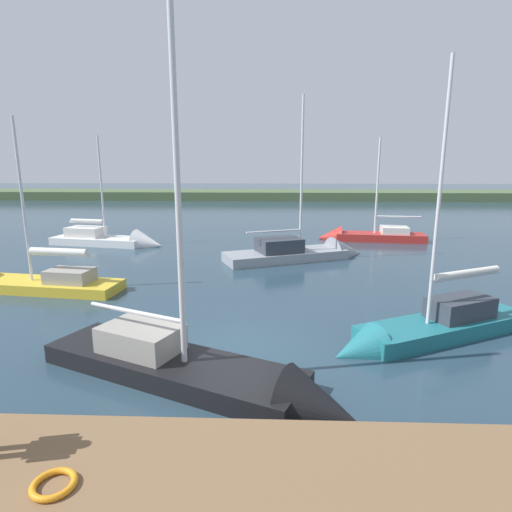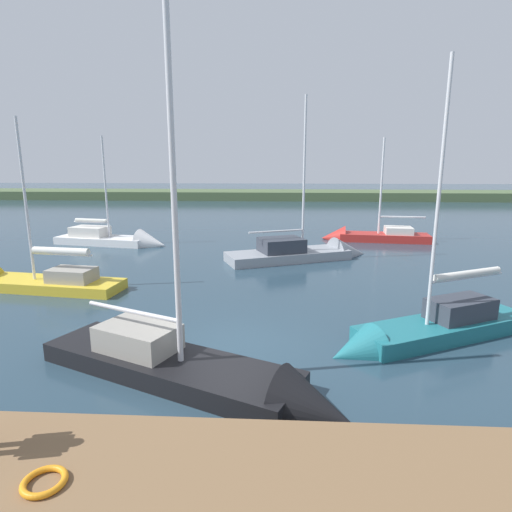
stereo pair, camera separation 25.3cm
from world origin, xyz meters
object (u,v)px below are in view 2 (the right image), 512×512
Objects in this scene: sailboat_outer_mooring at (309,256)px; sailboat_inner_slip at (426,336)px; sailboat_near_dock at (120,241)px; life_ring_buoy at (44,482)px; sailboat_behind_pier at (203,379)px; sailboat_far_right at (27,285)px; sailboat_far_left at (368,238)px.

sailboat_inner_slip is (-2.74, 10.83, 0.00)m from sailboat_outer_mooring.
life_ring_buoy is at bearing -61.22° from sailboat_near_dock.
sailboat_near_dock is at bearing 141.58° from sailboat_outer_mooring.
life_ring_buoy is 4.28m from sailboat_behind_pier.
sailboat_outer_mooring is 13.89m from sailboat_far_right.
sailboat_inner_slip is 0.93× the size of sailboat_behind_pier.
sailboat_outer_mooring reaches higher than sailboat_far_left.
sailboat_behind_pier is at bearing -112.49° from life_ring_buoy.
life_ring_buoy is at bearing -88.43° from sailboat_behind_pier.
sailboat_far_right is at bearing -42.36° from sailboat_inner_slip.
sailboat_inner_slip is at bearing -33.31° from sailboat_near_dock.
sailboat_far_right is (0.34, 9.72, -0.09)m from sailboat_near_dock.
sailboat_far_right is (16.81, 12.08, -0.04)m from sailboat_far_left.
life_ring_buoy is 18.44m from sailboat_outer_mooring.
sailboat_inner_slip is at bearing -98.43° from sailboat_outer_mooring.
sailboat_outer_mooring is at bearing -5.17° from sailboat_near_dock.
sailboat_far_left is at bearing 29.79° from sailboat_outer_mooring.
sailboat_far_left is at bearing -121.57° from sailboat_inner_slip.
sailboat_behind_pier reaches higher than sailboat_inner_slip.
sailboat_far_left is (-16.47, -2.36, -0.04)m from sailboat_near_dock.
sailboat_inner_slip is 6.89m from sailboat_behind_pier.
sailboat_far_left is 0.98× the size of sailboat_far_right.
sailboat_outer_mooring is at bearing 59.02° from sailboat_far_left.
sailboat_near_dock is 0.82× the size of sailboat_behind_pier.
life_ring_buoy is at bearing 15.53° from sailboat_inner_slip.
sailboat_far_left is at bearing -136.96° from sailboat_far_right.
sailboat_far_left is (-9.55, -23.48, -0.44)m from life_ring_buoy.
sailboat_outer_mooring is 1.10× the size of sailboat_inner_slip.
sailboat_inner_slip is (1.70, 16.59, -0.05)m from sailboat_far_left.
sailboat_near_dock is at bearing 14.75° from sailboat_far_left.
sailboat_far_right is at bearing 164.03° from sailboat_behind_pier.
sailboat_near_dock is at bearing 140.51° from sailboat_behind_pier.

